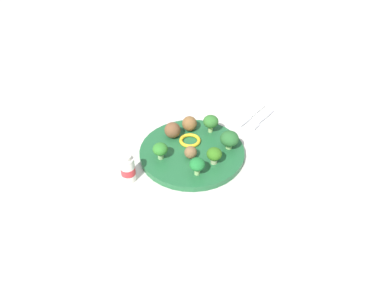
% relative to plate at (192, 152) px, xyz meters
% --- Properties ---
extents(ground_plane, '(4.00, 4.00, 0.00)m').
position_rel_plate_xyz_m(ground_plane, '(0.00, 0.00, -0.01)').
color(ground_plane, silver).
extents(plate, '(0.28, 0.28, 0.02)m').
position_rel_plate_xyz_m(plate, '(0.00, 0.00, 0.00)').
color(plate, '#236638').
rests_on(plate, ground_plane).
extents(broccoli_floret_near_rim, '(0.04, 0.04, 0.05)m').
position_rel_plate_xyz_m(broccoli_floret_near_rim, '(0.00, 0.08, 0.04)').
color(broccoli_floret_near_rim, '#A0B97D').
rests_on(broccoli_floret_near_rim, plate).
extents(broccoli_floret_front_left, '(0.04, 0.04, 0.05)m').
position_rel_plate_xyz_m(broccoli_floret_front_left, '(0.08, -0.04, 0.04)').
color(broccoli_floret_front_left, '#92BC79').
rests_on(broccoli_floret_front_left, plate).
extents(broccoli_floret_back_left, '(0.04, 0.04, 0.05)m').
position_rel_plate_xyz_m(broccoli_floret_back_left, '(0.06, 0.07, 0.04)').
color(broccoli_floret_back_left, '#99CB77').
rests_on(broccoli_floret_back_left, plate).
extents(broccoli_floret_front_right, '(0.05, 0.05, 0.05)m').
position_rel_plate_xyz_m(broccoli_floret_front_right, '(-0.07, 0.07, 0.04)').
color(broccoli_floret_front_right, '#98C875').
rests_on(broccoli_floret_front_right, plate).
extents(broccoli_floret_back_right, '(0.04, 0.04, 0.05)m').
position_rel_plate_xyz_m(broccoli_floret_back_right, '(-0.10, -0.02, 0.04)').
color(broccoli_floret_back_right, '#A4CC77').
rests_on(broccoli_floret_back_right, plate).
extents(meatball_near_rim, '(0.04, 0.04, 0.04)m').
position_rel_plate_xyz_m(meatball_near_rim, '(-0.01, -0.08, 0.03)').
color(meatball_near_rim, brown).
rests_on(meatball_near_rim, plate).
extents(meatball_front_right, '(0.03, 0.03, 0.03)m').
position_rel_plate_xyz_m(meatball_front_right, '(0.02, 0.02, 0.02)').
color(meatball_front_right, brown).
rests_on(meatball_front_right, plate).
extents(meatball_mid_right, '(0.04, 0.04, 0.04)m').
position_rel_plate_xyz_m(meatball_mid_right, '(-0.06, -0.07, 0.03)').
color(meatball_mid_right, brown).
rests_on(meatball_mid_right, plate).
extents(pepper_ring_front_left, '(0.08, 0.08, 0.01)m').
position_rel_plate_xyz_m(pepper_ring_front_left, '(-0.02, -0.03, 0.01)').
color(pepper_ring_front_left, yellow).
rests_on(pepper_ring_front_left, plate).
extents(napkin, '(0.18, 0.14, 0.01)m').
position_rel_plate_xyz_m(napkin, '(-0.26, 0.03, -0.01)').
color(napkin, white).
rests_on(napkin, ground_plane).
extents(fork, '(0.12, 0.02, 0.01)m').
position_rel_plate_xyz_m(fork, '(-0.25, 0.05, -0.00)').
color(fork, silver).
rests_on(fork, napkin).
extents(knife, '(0.15, 0.02, 0.01)m').
position_rel_plate_xyz_m(knife, '(-0.25, 0.01, -0.00)').
color(knife, white).
rests_on(knife, napkin).
extents(yogurt_bottle, '(0.04, 0.04, 0.08)m').
position_rel_plate_xyz_m(yogurt_bottle, '(0.18, -0.05, 0.03)').
color(yogurt_bottle, white).
rests_on(yogurt_bottle, ground_plane).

